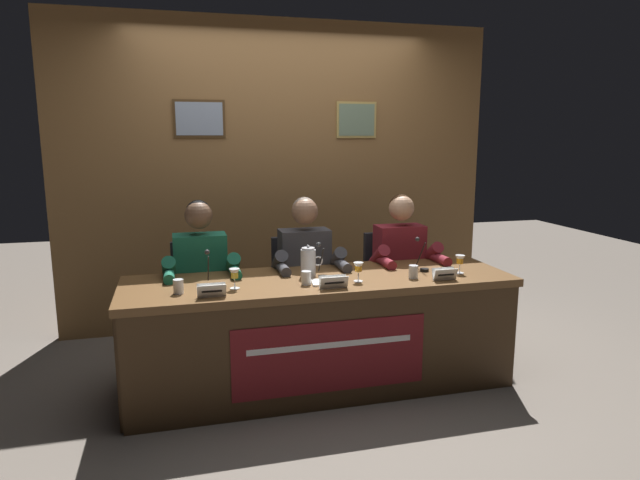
{
  "coord_description": "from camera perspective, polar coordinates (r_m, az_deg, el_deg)",
  "views": [
    {
      "loc": [
        -0.9,
        -3.4,
        1.65
      ],
      "look_at": [
        0.0,
        0.0,
        0.99
      ],
      "focal_mm": 31.2,
      "sensor_mm": 36.0,
      "label": 1
    }
  ],
  "objects": [
    {
      "name": "panelist_left",
      "position": [
        3.88,
        -12.06,
        -3.63
      ],
      "size": [
        0.51,
        0.48,
        1.22
      ],
      "color": "black",
      "rests_on": "ground_plane"
    },
    {
      "name": "water_cup_left",
      "position": [
        3.37,
        -14.32,
        -4.71
      ],
      "size": [
        0.06,
        0.06,
        0.08
      ],
      "color": "silver",
      "rests_on": "conference_table"
    },
    {
      "name": "juice_glass_right",
      "position": [
        3.84,
        14.16,
        -2.08
      ],
      "size": [
        0.06,
        0.06,
        0.12
      ],
      "color": "white",
      "rests_on": "conference_table"
    },
    {
      "name": "microphone_right",
      "position": [
        3.88,
        10.42,
        -1.97
      ],
      "size": [
        0.06,
        0.17,
        0.22
      ],
      "color": "black",
      "rests_on": "conference_table"
    },
    {
      "name": "conference_table",
      "position": [
        3.61,
        0.4,
        -8.03
      ],
      "size": [
        2.52,
        0.76,
        0.74
      ],
      "color": "brown",
      "rests_on": "ground_plane"
    },
    {
      "name": "chair_left",
      "position": [
        4.15,
        -12.06,
        -6.66
      ],
      "size": [
        0.44,
        0.45,
        0.89
      ],
      "color": "black",
      "rests_on": "ground_plane"
    },
    {
      "name": "microphone_center",
      "position": [
        3.63,
        0.19,
        -2.68
      ],
      "size": [
        0.06,
        0.17,
        0.22
      ],
      "color": "black",
      "rests_on": "conference_table"
    },
    {
      "name": "water_cup_right",
      "position": [
        3.66,
        9.55,
        -3.3
      ],
      "size": [
        0.06,
        0.06,
        0.08
      ],
      "color": "silver",
      "rests_on": "conference_table"
    },
    {
      "name": "document_stack_center",
      "position": [
        3.5,
        0.87,
        -4.35
      ],
      "size": [
        0.23,
        0.17,
        0.01
      ],
      "color": "white",
      "rests_on": "conference_table"
    },
    {
      "name": "panelist_right",
      "position": [
        4.21,
        8.54,
        -2.38
      ],
      "size": [
        0.51,
        0.48,
        1.22
      ],
      "color": "black",
      "rests_on": "ground_plane"
    },
    {
      "name": "nameplate_left",
      "position": [
        3.25,
        -11.06,
        -5.1
      ],
      "size": [
        0.16,
        0.06,
        0.08
      ],
      "color": "white",
      "rests_on": "conference_table"
    },
    {
      "name": "panelist_center",
      "position": [
        3.98,
        -1.33,
        -3.03
      ],
      "size": [
        0.51,
        0.48,
        1.22
      ],
      "color": "black",
      "rests_on": "ground_plane"
    },
    {
      "name": "water_cup_center",
      "position": [
        3.46,
        -1.42,
        -3.97
      ],
      "size": [
        0.06,
        0.06,
        0.08
      ],
      "color": "silver",
      "rests_on": "conference_table"
    },
    {
      "name": "microphone_left",
      "position": [
        3.46,
        -11.34,
        -3.54
      ],
      "size": [
        0.06,
        0.17,
        0.22
      ],
      "color": "black",
      "rests_on": "conference_table"
    },
    {
      "name": "juice_glass_center",
      "position": [
        3.52,
        3.96,
        -2.91
      ],
      "size": [
        0.06,
        0.06,
        0.12
      ],
      "color": "white",
      "rests_on": "conference_table"
    },
    {
      "name": "nameplate_right",
      "position": [
        3.65,
        12.66,
        -3.43
      ],
      "size": [
        0.16,
        0.06,
        0.08
      ],
      "color": "white",
      "rests_on": "conference_table"
    },
    {
      "name": "chair_center",
      "position": [
        4.24,
        -1.95,
        -6.03
      ],
      "size": [
        0.44,
        0.45,
        0.89
      ],
      "color": "black",
      "rests_on": "ground_plane"
    },
    {
      "name": "nameplate_center",
      "position": [
        3.37,
        1.4,
        -4.34
      ],
      "size": [
        0.17,
        0.06,
        0.08
      ],
      "color": "white",
      "rests_on": "conference_table"
    },
    {
      "name": "chair_right",
      "position": [
        4.45,
        7.43,
        -5.28
      ],
      "size": [
        0.44,
        0.45,
        0.89
      ],
      "color": "black",
      "rests_on": "ground_plane"
    },
    {
      "name": "wall_back_panelled",
      "position": [
        4.85,
        -4.13,
        6.56
      ],
      "size": [
        3.72,
        0.14,
        2.6
      ],
      "color": "brown",
      "rests_on": "ground_plane"
    },
    {
      "name": "ground_plane",
      "position": [
        3.88,
        -0.0,
        -14.48
      ],
      "size": [
        12.0,
        12.0,
        0.0
      ],
      "primitive_type": "plane",
      "color": "#70665B"
    },
    {
      "name": "juice_glass_left",
      "position": [
        3.39,
        -8.77,
        -3.55
      ],
      "size": [
        0.06,
        0.06,
        0.12
      ],
      "color": "white",
      "rests_on": "conference_table"
    },
    {
      "name": "water_pitcher_central",
      "position": [
        3.64,
        -1.19,
        -2.29
      ],
      "size": [
        0.15,
        0.1,
        0.21
      ],
      "color": "silver",
      "rests_on": "conference_table"
    }
  ]
}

